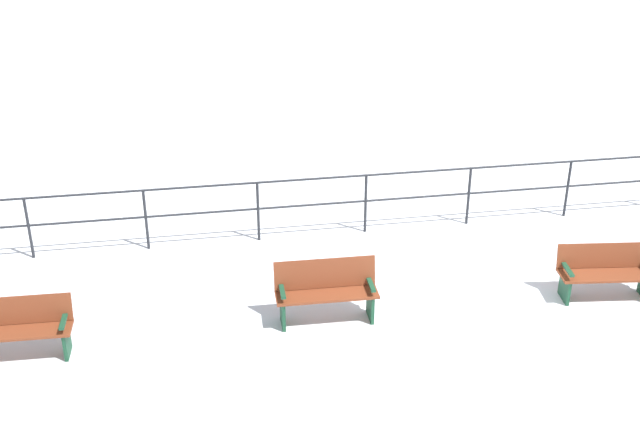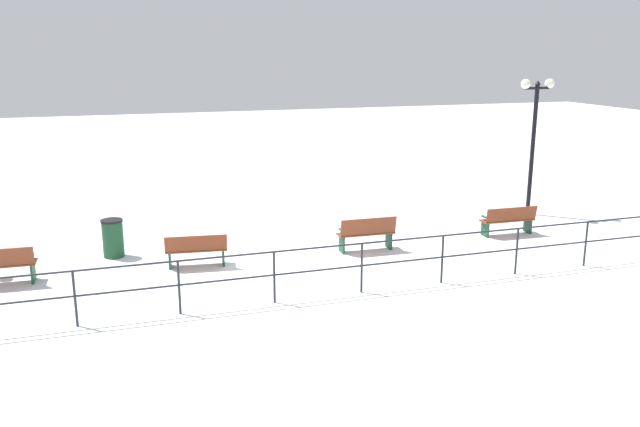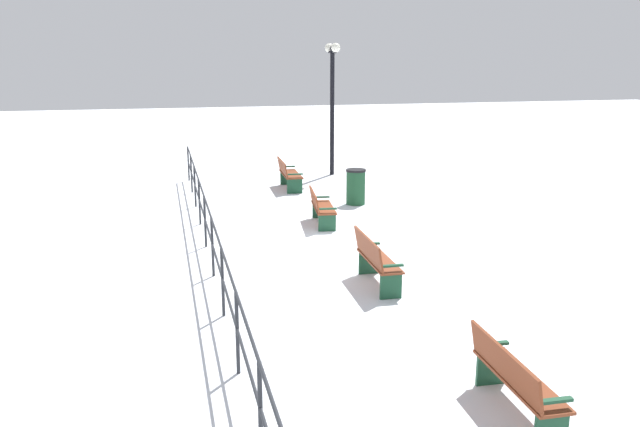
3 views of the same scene
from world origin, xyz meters
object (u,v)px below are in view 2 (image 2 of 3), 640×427
lamppost_near (535,120)px  trash_bin (113,238)px  bench_second (367,233)px  bench_third (196,250)px  bench_nearest (509,220)px

lamppost_near → trash_bin: size_ratio=4.37×
bench_second → lamppost_near: bearing=-70.4°
bench_second → lamppost_near: size_ratio=0.36×
bench_third → trash_bin: size_ratio=1.57×
bench_second → trash_bin: size_ratio=1.56×
bench_nearest → bench_third: size_ratio=1.04×
bench_third → lamppost_near: lamppost_near is taller
bench_third → lamppost_near: bearing=-72.5°
lamppost_near → bench_nearest: bearing=133.8°
bench_third → trash_bin: trash_bin is taller
bench_second → lamppost_near: lamppost_near is taller
bench_third → lamppost_near: size_ratio=0.36×
bench_third → lamppost_near: 11.43m
bench_second → bench_third: 4.46m
lamppost_near → bench_third: bearing=100.5°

